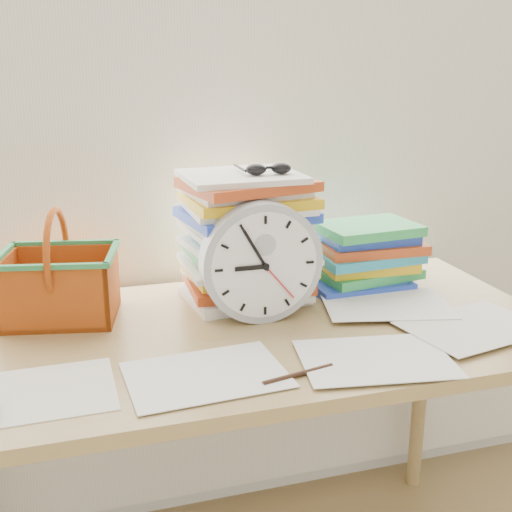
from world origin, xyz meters
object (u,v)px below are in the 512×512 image
object	(u,v)px
clock	(261,262)
book_stack	(363,255)
paper_stack	(247,238)
basket	(58,266)
desk	(246,358)

from	to	relation	value
clock	book_stack	distance (m)	0.36
paper_stack	book_stack	size ratio (longest dim) A/B	1.12
paper_stack	clock	size ratio (longest dim) A/B	1.16
paper_stack	clock	bearing A→B (deg)	-92.78
paper_stack	book_stack	xyz separation A→B (m)	(0.32, 0.01, -0.07)
clock	basket	bearing A→B (deg)	162.30
paper_stack	desk	bearing A→B (deg)	-106.85
desk	clock	distance (m)	0.22
desk	book_stack	xyz separation A→B (m)	(0.37, 0.18, 0.16)
desk	basket	distance (m)	0.47
book_stack	basket	size ratio (longest dim) A/B	1.12
paper_stack	basket	xyz separation A→B (m)	(-0.44, 0.00, -0.03)
desk	book_stack	distance (m)	0.44
paper_stack	basket	size ratio (longest dim) A/B	1.26
book_stack	desk	bearing A→B (deg)	-153.73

